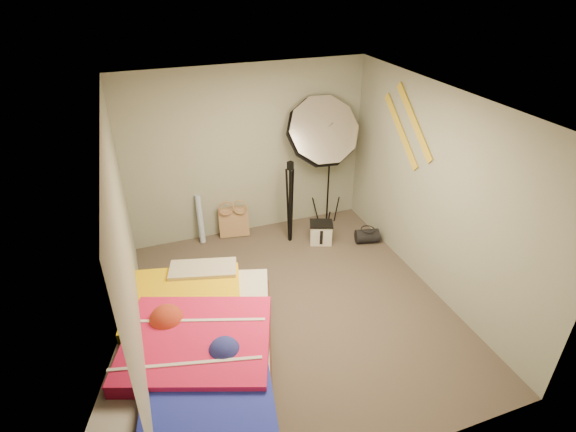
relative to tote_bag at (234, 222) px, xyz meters
name	(u,v)px	position (x,y,z in m)	size (l,w,h in m)	color
floor	(297,309)	(0.30, -1.90, -0.22)	(4.00, 4.00, 0.00)	#50443C
ceiling	(300,104)	(0.30, -1.90, 2.28)	(4.00, 4.00, 0.00)	silver
wall_back	(248,153)	(0.30, 0.10, 1.03)	(3.50, 3.50, 0.00)	gray
wall_front	(401,355)	(0.30, -3.90, 1.03)	(3.50, 3.50, 0.00)	gray
wall_left	(127,251)	(-1.45, -1.90, 1.03)	(4.00, 4.00, 0.00)	gray
wall_right	(436,194)	(2.05, -1.90, 1.03)	(4.00, 4.00, 0.00)	gray
tote_bag	(234,222)	(0.00, 0.00, 0.00)	(0.44, 0.13, 0.44)	tan
wrapping_roll	(200,219)	(-0.49, 0.00, 0.14)	(0.08, 0.08, 0.73)	#6084C0
camera_case	(321,233)	(1.15, -0.65, -0.07)	(0.31, 0.22, 0.31)	silver
duffel_bag	(367,236)	(1.80, -0.88, -0.12)	(0.21, 0.21, 0.34)	black
wall_stripe_upper	(414,122)	(2.03, -1.30, 1.73)	(0.02, 1.10, 0.10)	gold
wall_stripe_lower	(401,131)	(2.03, -1.05, 1.53)	(0.02, 1.10, 0.10)	gold
bed	(196,348)	(-0.98, -2.42, 0.10)	(2.05, 2.59, 0.63)	#43281F
photo_umbrella	(322,132)	(1.28, -0.24, 1.33)	(1.32, 1.02, 2.17)	black
camera_tripod	(290,197)	(0.74, -0.44, 0.51)	(0.09, 0.09, 1.27)	black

